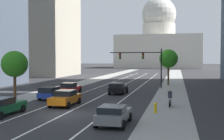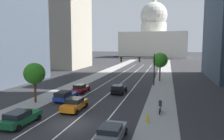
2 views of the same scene
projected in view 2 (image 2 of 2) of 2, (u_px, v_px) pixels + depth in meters
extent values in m
plane|color=#2B2B2D|center=(133.00, 74.00, 60.80)|extent=(400.00, 400.00, 0.00)
cube|color=gray|center=(98.00, 75.00, 58.05)|extent=(4.05, 130.00, 0.01)
cube|color=gray|center=(164.00, 78.00, 53.91)|extent=(4.05, 130.00, 0.01)
cube|color=white|center=(107.00, 82.00, 47.14)|extent=(0.16, 90.00, 0.01)
cube|color=white|center=(122.00, 83.00, 46.35)|extent=(0.16, 90.00, 0.01)
cube|color=white|center=(137.00, 84.00, 45.56)|extent=(0.16, 90.00, 0.01)
cube|color=#B7AD99|center=(54.00, 7.00, 76.44)|extent=(21.47, 18.60, 42.44)
cube|color=beige|center=(153.00, 45.00, 142.49)|extent=(40.32, 28.65, 15.84)
cylinder|color=beige|center=(153.00, 28.00, 141.24)|extent=(16.20, 16.20, 6.14)
sphere|color=beige|center=(154.00, 16.00, 140.36)|extent=(17.03, 17.03, 17.03)
cylinder|color=beige|center=(154.00, 3.00, 139.48)|extent=(3.07, 3.07, 4.26)
cube|color=red|center=(81.00, 89.00, 37.40)|extent=(1.82, 4.20, 0.55)
cube|color=black|center=(80.00, 86.00, 36.62)|extent=(1.65, 1.99, 0.58)
cylinder|color=black|center=(80.00, 88.00, 39.01)|extent=(0.23, 0.64, 0.64)
cylinder|color=black|center=(89.00, 89.00, 38.60)|extent=(0.23, 0.64, 0.64)
cylinder|color=black|center=(73.00, 92.00, 36.26)|extent=(0.23, 0.64, 0.64)
cylinder|color=black|center=(83.00, 92.00, 35.86)|extent=(0.23, 0.64, 0.64)
cube|color=black|center=(119.00, 89.00, 36.38)|extent=(1.93, 4.11, 0.66)
cube|color=black|center=(118.00, 87.00, 35.45)|extent=(1.69, 2.03, 0.54)
cylinder|color=black|center=(116.00, 90.00, 37.97)|extent=(0.25, 0.65, 0.64)
cylinder|color=black|center=(126.00, 90.00, 37.46)|extent=(0.25, 0.65, 0.64)
cylinder|color=black|center=(112.00, 93.00, 35.37)|extent=(0.25, 0.65, 0.64)
cylinder|color=black|center=(122.00, 94.00, 34.86)|extent=(0.25, 0.65, 0.64)
cube|color=#1E389E|center=(66.00, 96.00, 31.94)|extent=(1.93, 4.79, 0.56)
cube|color=black|center=(63.00, 94.00, 30.87)|extent=(1.72, 2.30, 0.59)
cylinder|color=black|center=(66.00, 95.00, 33.76)|extent=(0.24, 0.65, 0.64)
cylinder|color=black|center=(77.00, 96.00, 33.28)|extent=(0.24, 0.65, 0.64)
cylinder|color=black|center=(55.00, 100.00, 30.68)|extent=(0.24, 0.65, 0.64)
cylinder|color=black|center=(67.00, 101.00, 30.19)|extent=(0.24, 0.65, 0.64)
cube|color=#14512D|center=(21.00, 118.00, 22.09)|extent=(1.99, 4.75, 0.64)
cube|color=black|center=(18.00, 114.00, 21.55)|extent=(1.78, 2.29, 0.53)
cylinder|color=black|center=(24.00, 116.00, 23.92)|extent=(0.23, 0.64, 0.64)
cylinder|color=black|center=(39.00, 117.00, 23.42)|extent=(0.23, 0.64, 0.64)
cylinder|color=black|center=(2.00, 126.00, 20.85)|extent=(0.23, 0.64, 0.64)
cylinder|color=black|center=(19.00, 128.00, 20.35)|extent=(0.23, 0.64, 0.64)
cube|color=slate|center=(112.00, 133.00, 18.54)|extent=(1.89, 4.15, 0.63)
cube|color=black|center=(110.00, 129.00, 17.97)|extent=(1.73, 2.00, 0.45)
cylinder|color=black|center=(106.00, 129.00, 20.16)|extent=(0.22, 0.64, 0.64)
cylinder|color=black|center=(126.00, 131.00, 19.70)|extent=(0.22, 0.64, 0.64)
cube|color=orange|center=(75.00, 105.00, 26.87)|extent=(1.85, 4.50, 0.69)
cube|color=black|center=(75.00, 100.00, 26.85)|extent=(1.70, 2.03, 0.53)
cylinder|color=black|center=(73.00, 104.00, 28.61)|extent=(0.22, 0.64, 0.64)
cylinder|color=black|center=(86.00, 105.00, 28.16)|extent=(0.22, 0.64, 0.64)
cylinder|color=black|center=(62.00, 111.00, 25.66)|extent=(0.22, 0.64, 0.64)
cylinder|color=black|center=(77.00, 112.00, 25.21)|extent=(0.22, 0.64, 0.64)
cylinder|color=black|center=(154.00, 70.00, 43.05)|extent=(0.20, 0.20, 6.23)
cylinder|color=black|center=(133.00, 57.00, 43.76)|extent=(8.26, 0.14, 0.14)
cube|color=black|center=(140.00, 60.00, 43.53)|extent=(0.32, 0.28, 0.96)
sphere|color=red|center=(140.00, 58.00, 43.35)|extent=(0.20, 0.20, 0.20)
sphere|color=orange|center=(139.00, 60.00, 43.38)|extent=(0.20, 0.20, 0.20)
sphere|color=green|center=(139.00, 61.00, 43.42)|extent=(0.20, 0.20, 0.20)
cube|color=black|center=(121.00, 59.00, 44.43)|extent=(0.32, 0.28, 0.96)
sphere|color=red|center=(121.00, 58.00, 44.25)|extent=(0.20, 0.20, 0.20)
sphere|color=orange|center=(121.00, 59.00, 44.29)|extent=(0.20, 0.20, 0.20)
sphere|color=green|center=(121.00, 61.00, 44.32)|extent=(0.20, 0.20, 0.20)
cylinder|color=yellow|center=(148.00, 119.00, 22.75)|extent=(0.26, 0.26, 0.70)
sphere|color=yellow|center=(148.00, 115.00, 22.70)|extent=(0.26, 0.26, 0.26)
cylinder|color=yellow|center=(147.00, 119.00, 22.59)|extent=(0.10, 0.12, 0.10)
cylinder|color=black|center=(160.00, 111.00, 25.42)|extent=(0.10, 0.66, 0.66)
cylinder|color=black|center=(161.00, 109.00, 26.40)|extent=(0.10, 0.66, 0.66)
cube|color=black|center=(160.00, 108.00, 25.88)|extent=(0.14, 1.00, 0.36)
cube|color=#262833|center=(160.00, 103.00, 25.76)|extent=(0.38, 0.31, 0.64)
sphere|color=tan|center=(160.00, 100.00, 25.78)|extent=(0.22, 0.22, 0.22)
cylinder|color=#51381E|center=(35.00, 92.00, 30.57)|extent=(0.32, 0.32, 3.05)
sphere|color=#2B7A1B|center=(34.00, 73.00, 30.28)|extent=(2.94, 2.94, 2.94)
cylinder|color=#51381E|center=(160.00, 73.00, 48.55)|extent=(0.32, 0.32, 3.53)
sphere|color=#308A1E|center=(160.00, 60.00, 48.22)|extent=(3.25, 3.25, 3.25)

